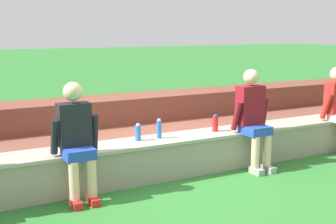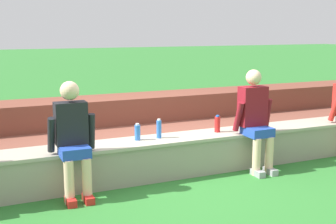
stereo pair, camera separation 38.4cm
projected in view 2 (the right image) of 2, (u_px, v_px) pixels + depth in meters
ground_plane at (184, 179)px, 5.74m from camera, size 80.00×80.00×0.00m
stone_seating_wall at (176, 154)px, 5.91m from camera, size 8.37×0.54×0.51m
brick_bleachers at (138, 127)px, 7.21m from camera, size 11.28×1.51×0.82m
person_left_of_center at (73, 136)px, 5.01m from camera, size 0.54×0.52×1.34m
person_center at (255, 118)px, 5.98m from camera, size 0.55×0.53×1.38m
water_bottle_center_gap at (137, 132)px, 5.69m from camera, size 0.08×0.08×0.22m
water_bottle_mid_right at (159, 129)px, 5.79m from camera, size 0.07×0.07×0.26m
water_bottle_near_right at (217, 124)px, 6.13m from camera, size 0.08×0.08×0.24m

